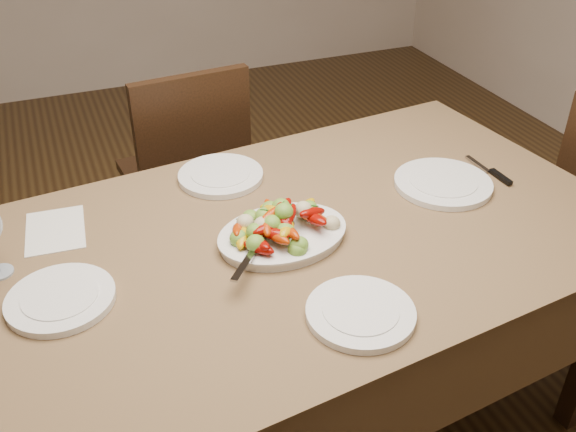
{
  "coord_description": "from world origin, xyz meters",
  "views": [
    {
      "loc": [
        -0.38,
        -1.43,
        1.73
      ],
      "look_at": [
        0.14,
        -0.15,
        0.82
      ],
      "focal_mm": 40.0,
      "sensor_mm": 36.0,
      "label": 1
    }
  ],
  "objects_px": {
    "plate_far": "(221,176)",
    "chair_far": "(182,174)",
    "plate_right": "(443,184)",
    "plate_near": "(360,313)",
    "plate_left": "(61,299)",
    "dining_table": "(288,340)",
    "serving_platter": "(283,237)"
  },
  "relations": [
    {
      "from": "serving_platter",
      "to": "plate_left",
      "type": "relative_size",
      "value": 1.36
    },
    {
      "from": "plate_right",
      "to": "plate_near",
      "type": "bearing_deg",
      "value": -139.53
    },
    {
      "from": "dining_table",
      "to": "plate_near",
      "type": "xyz_separation_m",
      "value": [
        0.03,
        -0.35,
        0.39
      ]
    },
    {
      "from": "plate_right",
      "to": "plate_near",
      "type": "xyz_separation_m",
      "value": [
        -0.49,
        -0.42,
        0.0
      ]
    },
    {
      "from": "dining_table",
      "to": "chair_far",
      "type": "height_order",
      "value": "chair_far"
    },
    {
      "from": "dining_table",
      "to": "plate_far",
      "type": "xyz_separation_m",
      "value": [
        -0.08,
        0.36,
        0.39
      ]
    },
    {
      "from": "chair_far",
      "to": "plate_right",
      "type": "relative_size",
      "value": 3.31
    },
    {
      "from": "plate_left",
      "to": "plate_right",
      "type": "xyz_separation_m",
      "value": [
        1.1,
        0.12,
        0.0
      ]
    },
    {
      "from": "chair_far",
      "to": "plate_far",
      "type": "relative_size",
      "value": 3.72
    },
    {
      "from": "chair_far",
      "to": "serving_platter",
      "type": "relative_size",
      "value": 2.83
    },
    {
      "from": "chair_far",
      "to": "plate_left",
      "type": "xyz_separation_m",
      "value": [
        -0.5,
        -0.97,
        0.29
      ]
    },
    {
      "from": "dining_table",
      "to": "plate_left",
      "type": "relative_size",
      "value": 7.48
    },
    {
      "from": "plate_right",
      "to": "dining_table",
      "type": "bearing_deg",
      "value": -172.73
    },
    {
      "from": "dining_table",
      "to": "plate_right",
      "type": "relative_size",
      "value": 6.41
    },
    {
      "from": "plate_right",
      "to": "plate_far",
      "type": "bearing_deg",
      "value": 154.2
    },
    {
      "from": "dining_table",
      "to": "chair_far",
      "type": "distance_m",
      "value": 0.93
    },
    {
      "from": "serving_platter",
      "to": "plate_right",
      "type": "xyz_separation_m",
      "value": [
        0.54,
        0.08,
        -0.0
      ]
    },
    {
      "from": "plate_left",
      "to": "plate_near",
      "type": "xyz_separation_m",
      "value": [
        0.61,
        -0.3,
        0.0
      ]
    },
    {
      "from": "chair_far",
      "to": "plate_far",
      "type": "height_order",
      "value": "chair_far"
    },
    {
      "from": "chair_far",
      "to": "plate_far",
      "type": "bearing_deg",
      "value": 84.85
    },
    {
      "from": "chair_far",
      "to": "plate_right",
      "type": "distance_m",
      "value": 1.09
    },
    {
      "from": "plate_far",
      "to": "chair_far",
      "type": "bearing_deg",
      "value": 90.43
    },
    {
      "from": "plate_left",
      "to": "plate_far",
      "type": "xyz_separation_m",
      "value": [
        0.5,
        0.41,
        0.0
      ]
    },
    {
      "from": "plate_far",
      "to": "serving_platter",
      "type": "bearing_deg",
      "value": -81.48
    },
    {
      "from": "chair_far",
      "to": "serving_platter",
      "type": "bearing_deg",
      "value": 88.06
    },
    {
      "from": "plate_near",
      "to": "chair_far",
      "type": "bearing_deg",
      "value": 95.12
    },
    {
      "from": "chair_far",
      "to": "dining_table",
      "type": "bearing_deg",
      "value": 89.42
    },
    {
      "from": "serving_platter",
      "to": "plate_right",
      "type": "bearing_deg",
      "value": 8.58
    },
    {
      "from": "chair_far",
      "to": "serving_platter",
      "type": "distance_m",
      "value": 0.98
    },
    {
      "from": "plate_far",
      "to": "plate_near",
      "type": "xyz_separation_m",
      "value": [
        0.11,
        -0.7,
        0.0
      ]
    },
    {
      "from": "dining_table",
      "to": "serving_platter",
      "type": "distance_m",
      "value": 0.39
    },
    {
      "from": "dining_table",
      "to": "serving_platter",
      "type": "bearing_deg",
      "value": -143.95
    }
  ]
}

